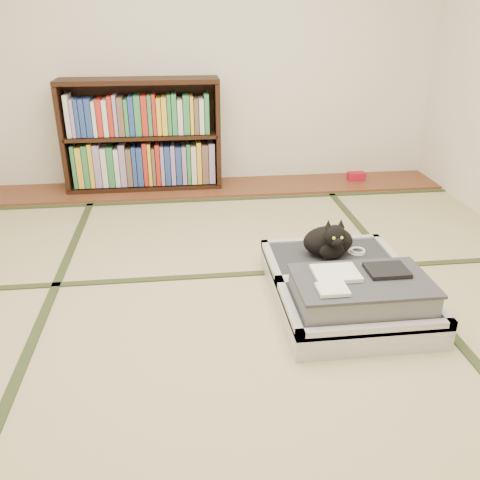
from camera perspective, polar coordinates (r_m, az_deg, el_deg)
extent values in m
plane|color=#C8B485|center=(2.67, -0.17, -8.07)|extent=(4.50, 4.50, 0.00)
cube|color=brown|center=(4.47, -3.19, 5.91)|extent=(4.00, 0.50, 0.02)
cube|color=#AA0D25|center=(4.75, 12.91, 7.01)|extent=(0.15, 0.09, 0.07)
plane|color=silver|center=(4.49, -3.81, 21.49)|extent=(4.00, 0.00, 4.00)
cube|color=#2D381E|center=(2.75, -21.59, -8.79)|extent=(0.05, 4.50, 0.01)
cube|color=#2D381E|center=(2.94, 19.73, -6.27)|extent=(0.05, 4.50, 0.01)
cube|color=#2D381E|center=(3.01, -1.06, -3.92)|extent=(4.00, 0.05, 0.01)
cube|color=#2D381E|center=(4.19, -2.91, 4.53)|extent=(4.00, 0.05, 0.01)
cube|color=black|center=(4.51, -19.09, 10.85)|extent=(0.04, 0.30, 0.84)
cube|color=black|center=(4.42, -2.57, 11.90)|extent=(0.04, 0.30, 0.84)
cube|color=black|center=(4.54, -10.48, 6.07)|extent=(1.30, 0.30, 0.04)
cube|color=black|center=(4.34, -11.40, 17.14)|extent=(1.30, 0.30, 0.04)
cube|color=black|center=(4.42, -10.92, 11.46)|extent=(1.24, 0.30, 0.03)
cube|color=black|center=(4.55, -10.83, 11.87)|extent=(1.30, 0.02, 0.84)
cube|color=gray|center=(4.45, -10.71, 8.67)|extent=(1.17, 0.21, 0.35)
cube|color=gray|center=(4.36, -11.14, 13.83)|extent=(1.17, 0.21, 0.32)
cube|color=silver|center=(2.59, 13.16, -8.24)|extent=(0.74, 0.49, 0.13)
cube|color=#28282F|center=(2.57, 13.24, -7.61)|extent=(0.66, 0.41, 0.10)
cube|color=silver|center=(2.37, 15.11, -9.73)|extent=(0.74, 0.04, 0.05)
cube|color=silver|center=(2.73, 11.77, -4.50)|extent=(0.74, 0.04, 0.05)
cube|color=silver|center=(2.46, 5.56, -7.61)|extent=(0.04, 0.49, 0.05)
cube|color=silver|center=(2.69, 20.39, -6.21)|extent=(0.04, 0.49, 0.05)
cube|color=silver|center=(2.99, 10.11, -3.22)|extent=(0.74, 0.49, 0.13)
cube|color=#28282F|center=(2.97, 10.16, -2.64)|extent=(0.66, 0.41, 0.10)
cube|color=silver|center=(2.77, 11.52, -4.11)|extent=(0.74, 0.04, 0.05)
cube|color=silver|center=(3.15, 9.07, -0.21)|extent=(0.74, 0.04, 0.05)
cube|color=silver|center=(2.88, 3.53, -2.44)|extent=(0.04, 0.49, 0.05)
cube|color=silver|center=(3.07, 16.46, -1.63)|extent=(0.04, 0.49, 0.05)
cylinder|color=black|center=(2.75, 11.65, -4.22)|extent=(0.66, 0.02, 0.02)
cube|color=gray|center=(2.52, 13.43, -5.89)|extent=(0.63, 0.38, 0.13)
cube|color=#33343A|center=(2.49, 13.59, -4.42)|extent=(0.65, 0.40, 0.01)
cube|color=white|center=(2.48, 10.70, -3.68)|extent=(0.22, 0.18, 0.02)
cube|color=black|center=(2.57, 16.17, -3.27)|extent=(0.20, 0.16, 0.02)
cube|color=white|center=(2.34, 10.35, -5.47)|extent=(0.14, 0.12, 0.02)
cube|color=white|center=(2.34, 9.98, -11.69)|extent=(0.06, 0.01, 0.04)
cube|color=white|center=(2.38, 12.74, -11.62)|extent=(0.05, 0.01, 0.03)
cube|color=orange|center=(2.50, 20.38, -10.38)|extent=(0.05, 0.01, 0.03)
cube|color=#197F33|center=(2.46, 18.99, -10.22)|extent=(0.04, 0.01, 0.03)
ellipsoid|color=black|center=(2.93, 9.85, -0.16)|extent=(0.29, 0.19, 0.18)
ellipsoid|color=black|center=(2.87, 10.27, -1.21)|extent=(0.14, 0.10, 0.10)
ellipsoid|color=black|center=(2.80, 10.61, 0.53)|extent=(0.12, 0.11, 0.12)
sphere|color=black|center=(2.76, 10.87, -0.26)|extent=(0.06, 0.06, 0.06)
cone|color=black|center=(2.78, 9.89, 1.77)|extent=(0.04, 0.05, 0.06)
cone|color=black|center=(2.80, 11.28, 1.83)|extent=(0.04, 0.05, 0.06)
sphere|color=#A5BF33|center=(2.74, 10.49, 0.20)|extent=(0.02, 0.02, 0.02)
sphere|color=#A5BF33|center=(2.76, 11.36, 0.24)|extent=(0.02, 0.02, 0.02)
cylinder|color=black|center=(3.06, 11.08, -0.46)|extent=(0.17, 0.10, 0.03)
torus|color=white|center=(3.03, 12.94, -1.30)|extent=(0.10, 0.10, 0.01)
torus|color=white|center=(3.02, 13.08, -1.13)|extent=(0.09, 0.09, 0.01)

